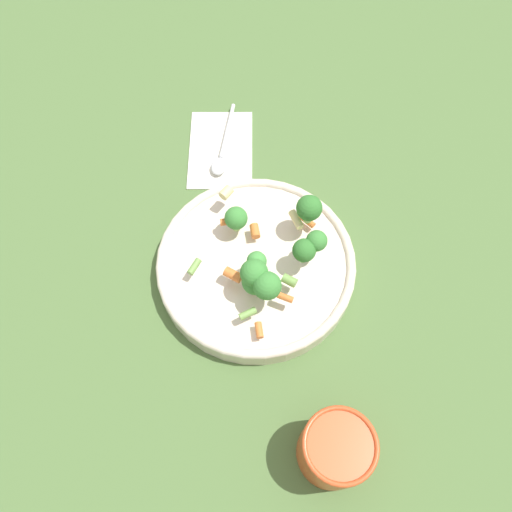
% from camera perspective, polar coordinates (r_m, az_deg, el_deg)
% --- Properties ---
extents(ground_plane, '(3.00, 3.00, 0.00)m').
position_cam_1_polar(ground_plane, '(0.76, -0.00, -1.63)').
color(ground_plane, '#4C6B38').
extents(bowl, '(0.29, 0.29, 0.04)m').
position_cam_1_polar(bowl, '(0.74, -0.00, -0.96)').
color(bowl, beige).
rests_on(bowl, ground_plane).
extents(pasta_salad, '(0.18, 0.21, 0.07)m').
position_cam_1_polar(pasta_salad, '(0.68, 1.82, 0.23)').
color(pasta_salad, '#8CB766').
rests_on(pasta_salad, bowl).
extents(cup, '(0.09, 0.09, 0.09)m').
position_cam_1_polar(cup, '(0.65, 9.06, -20.96)').
color(cup, '#CC4C23').
rests_on(cup, ground_plane).
extents(napkin, '(0.18, 0.20, 0.01)m').
position_cam_1_polar(napkin, '(0.88, -4.06, 12.13)').
color(napkin, white).
rests_on(napkin, ground_plane).
extents(spoon, '(0.07, 0.15, 0.01)m').
position_cam_1_polar(spoon, '(0.87, -3.89, 11.76)').
color(spoon, silver).
rests_on(spoon, napkin).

